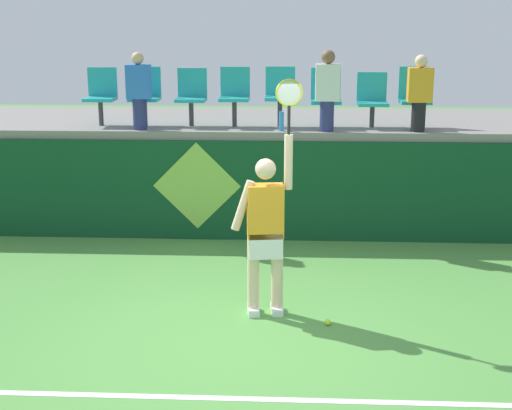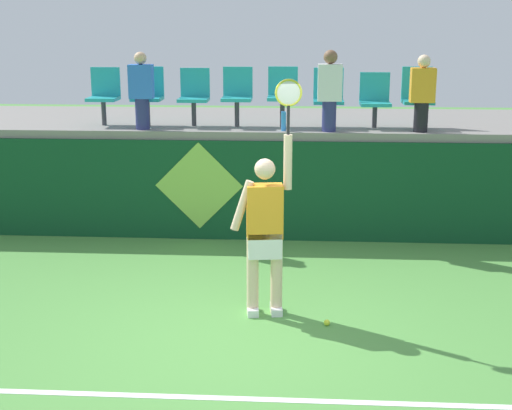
# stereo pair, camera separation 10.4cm
# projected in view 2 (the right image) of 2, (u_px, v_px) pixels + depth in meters

# --- Properties ---
(ground_plane) EXTENTS (40.00, 40.00, 0.00)m
(ground_plane) POSITION_uv_depth(u_px,v_px,m) (236.00, 340.00, 7.30)
(ground_plane) COLOR #519342
(court_back_wall) EXTENTS (10.74, 0.20, 1.46)m
(court_back_wall) POSITION_uv_depth(u_px,v_px,m) (257.00, 190.00, 10.50)
(court_back_wall) COLOR #0F4223
(court_back_wall) RESTS_ON ground_plane
(spectator_platform) EXTENTS (10.74, 2.88, 0.12)m
(spectator_platform) POSITION_uv_depth(u_px,v_px,m) (262.00, 122.00, 11.65)
(spectator_platform) COLOR gray
(spectator_platform) RESTS_ON court_back_wall
(court_baseline_stripe) EXTENTS (9.67, 0.08, 0.01)m
(court_baseline_stripe) POSITION_uv_depth(u_px,v_px,m) (224.00, 398.00, 6.18)
(court_baseline_stripe) COLOR white
(court_baseline_stripe) RESTS_ON ground_plane
(tennis_player) EXTENTS (0.75, 0.31, 2.55)m
(tennis_player) POSITION_uv_depth(u_px,v_px,m) (265.00, 228.00, 7.72)
(tennis_player) COLOR white
(tennis_player) RESTS_ON ground_plane
(tennis_ball) EXTENTS (0.07, 0.07, 0.07)m
(tennis_ball) POSITION_uv_depth(u_px,v_px,m) (327.00, 323.00, 7.64)
(tennis_ball) COLOR #D1E533
(tennis_ball) RESTS_ON ground_plane
(water_bottle) EXTENTS (0.07, 0.07, 0.27)m
(water_bottle) POSITION_uv_depth(u_px,v_px,m) (284.00, 121.00, 10.35)
(water_bottle) COLOR #338CE5
(water_bottle) RESTS_ON spectator_platform
(stadium_chair_0) EXTENTS (0.44, 0.42, 0.85)m
(stadium_chair_0) POSITION_uv_depth(u_px,v_px,m) (104.00, 93.00, 10.88)
(stadium_chair_0) COLOR #38383D
(stadium_chair_0) RESTS_ON spectator_platform
(stadium_chair_1) EXTENTS (0.44, 0.42, 0.86)m
(stadium_chair_1) POSITION_uv_depth(u_px,v_px,m) (148.00, 93.00, 10.84)
(stadium_chair_1) COLOR #38383D
(stadium_chair_1) RESTS_ON spectator_platform
(stadium_chair_2) EXTENTS (0.44, 0.42, 0.85)m
(stadium_chair_2) POSITION_uv_depth(u_px,v_px,m) (194.00, 94.00, 10.80)
(stadium_chair_2) COLOR #38383D
(stadium_chair_2) RESTS_ON spectator_platform
(stadium_chair_3) EXTENTS (0.44, 0.42, 0.87)m
(stadium_chair_3) POSITION_uv_depth(u_px,v_px,m) (237.00, 93.00, 10.76)
(stadium_chair_3) COLOR #38383D
(stadium_chair_3) RESTS_ON spectator_platform
(stadium_chair_4) EXTENTS (0.44, 0.42, 0.87)m
(stadium_chair_4) POSITION_uv_depth(u_px,v_px,m) (283.00, 93.00, 10.71)
(stadium_chair_4) COLOR #38383D
(stadium_chair_4) RESTS_ON spectator_platform
(stadium_chair_5) EXTENTS (0.44, 0.42, 0.86)m
(stadium_chair_5) POSITION_uv_depth(u_px,v_px,m) (328.00, 95.00, 10.68)
(stadium_chair_5) COLOR #38383D
(stadium_chair_5) RESTS_ON spectator_platform
(stadium_chair_6) EXTENTS (0.44, 0.42, 0.79)m
(stadium_chair_6) POSITION_uv_depth(u_px,v_px,m) (375.00, 98.00, 10.65)
(stadium_chair_6) COLOR #38383D
(stadium_chair_6) RESTS_ON spectator_platform
(stadium_chair_7) EXTENTS (0.44, 0.42, 0.88)m
(stadium_chair_7) POSITION_uv_depth(u_px,v_px,m) (417.00, 95.00, 10.60)
(stadium_chair_7) COLOR #38383D
(stadium_chair_7) RESTS_ON spectator_platform
(spectator_0) EXTENTS (0.34, 0.20, 1.11)m
(spectator_0) POSITION_uv_depth(u_px,v_px,m) (141.00, 90.00, 10.39)
(spectator_0) COLOR navy
(spectator_0) RESTS_ON spectator_platform
(spectator_1) EXTENTS (0.34, 0.20, 1.08)m
(spectator_1) POSITION_uv_depth(u_px,v_px,m) (422.00, 92.00, 10.16)
(spectator_1) COLOR black
(spectator_1) RESTS_ON spectator_platform
(spectator_2) EXTENTS (0.34, 0.20, 1.14)m
(spectator_2) POSITION_uv_depth(u_px,v_px,m) (330.00, 89.00, 10.19)
(spectator_2) COLOR navy
(spectator_2) RESTS_ON spectator_platform
(wall_signage_mount) EXTENTS (1.27, 0.01, 1.44)m
(wall_signage_mount) POSITION_uv_depth(u_px,v_px,m) (200.00, 239.00, 10.63)
(wall_signage_mount) COLOR #0F4223
(wall_signage_mount) RESTS_ON ground_plane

